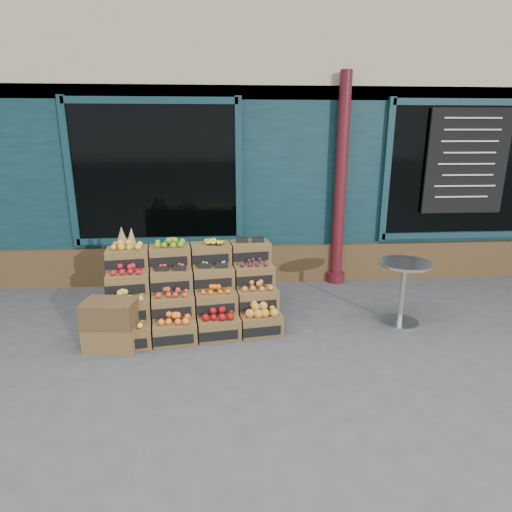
{
  "coord_description": "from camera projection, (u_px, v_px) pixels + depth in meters",
  "views": [
    {
      "loc": [
        -0.59,
        -4.42,
        2.34
      ],
      "look_at": [
        -0.2,
        0.7,
        0.85
      ],
      "focal_mm": 30.0,
      "sensor_mm": 36.0,
      "label": 1
    }
  ],
  "objects": [
    {
      "name": "bistro_table",
      "position": [
        403.0,
        286.0,
        5.3
      ],
      "size": [
        0.65,
        0.65,
        0.81
      ],
      "rotation": [
        0.0,
        0.0,
        0.32
      ],
      "color": "#B1B5B8",
      "rests_on": "ground"
    },
    {
      "name": "spare_crates",
      "position": [
        111.0,
        325.0,
        4.75
      ],
      "size": [
        0.6,
        0.45,
        0.56
      ],
      "rotation": [
        0.0,
        0.0,
        -0.11
      ],
      "color": "brown",
      "rests_on": "ground"
    },
    {
      "name": "ground",
      "position": [
        278.0,
        343.0,
        4.93
      ],
      "size": [
        60.0,
        60.0,
        0.0
      ],
      "primitive_type": "plane",
      "color": "#414144",
      "rests_on": "ground"
    },
    {
      "name": "crate_display",
      "position": [
        193.0,
        296.0,
        5.31
      ],
      "size": [
        2.14,
        1.25,
        1.27
      ],
      "rotation": [
        0.0,
        0.0,
        0.14
      ],
      "color": "brown",
      "rests_on": "ground"
    },
    {
      "name": "shop_facade",
      "position": [
        250.0,
        130.0,
        9.16
      ],
      "size": [
        12.0,
        6.24,
        4.8
      ],
      "color": "#0E2D32",
      "rests_on": "ground"
    },
    {
      "name": "shopkeeper",
      "position": [
        173.0,
        221.0,
        7.31
      ],
      "size": [
        0.69,
        0.49,
        1.76
      ],
      "primitive_type": "imported",
      "rotation": [
        0.0,
        0.0,
        3.02
      ],
      "color": "#1D6534",
      "rests_on": "ground"
    }
  ]
}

